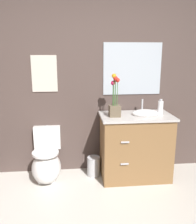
% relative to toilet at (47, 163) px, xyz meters
% --- Properties ---
extents(wall_back, '(4.20, 0.05, 2.50)m').
position_rel_toilet_xyz_m(wall_back, '(0.81, 0.30, 1.01)').
color(wall_back, '#4C3D38').
rests_on(wall_back, ground_plane).
extents(toilet, '(0.38, 0.59, 0.69)m').
position_rel_toilet_xyz_m(toilet, '(0.00, 0.00, 0.00)').
color(toilet, white).
rests_on(toilet, ground_plane).
extents(vanity_cabinet, '(0.94, 0.56, 1.05)m').
position_rel_toilet_xyz_m(vanity_cabinet, '(1.19, -0.03, 0.21)').
color(vanity_cabinet, brown).
rests_on(vanity_cabinet, ground_plane).
extents(flower_vase, '(0.14, 0.14, 0.54)m').
position_rel_toilet_xyz_m(flower_vase, '(0.89, -0.06, 0.80)').
color(flower_vase, brown).
rests_on(flower_vase, vanity_cabinet).
extents(soap_bottle, '(0.07, 0.07, 0.21)m').
position_rel_toilet_xyz_m(soap_bottle, '(1.49, -0.06, 0.73)').
color(soap_bottle, white).
rests_on(soap_bottle, vanity_cabinet).
extents(trash_bin, '(0.18, 0.18, 0.27)m').
position_rel_toilet_xyz_m(trash_bin, '(0.63, 0.06, -0.11)').
color(trash_bin, '#B7B7BC').
rests_on(trash_bin, ground_plane).
extents(wall_poster, '(0.33, 0.01, 0.48)m').
position_rel_toilet_xyz_m(wall_poster, '(-0.00, 0.27, 1.15)').
color(wall_poster, beige).
extents(wall_mirror, '(0.80, 0.01, 0.70)m').
position_rel_toilet_xyz_m(wall_mirror, '(1.19, 0.27, 1.21)').
color(wall_mirror, '#B2BCC6').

